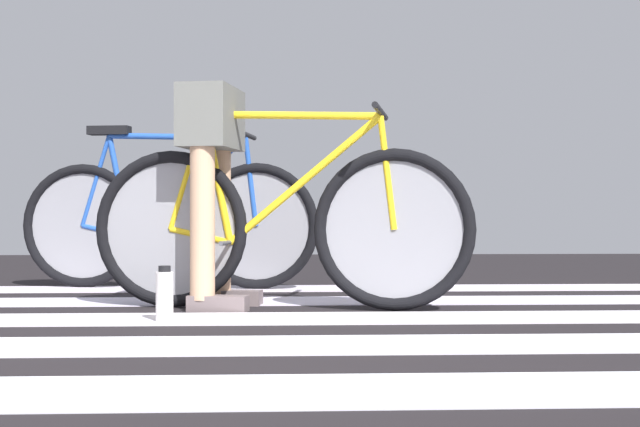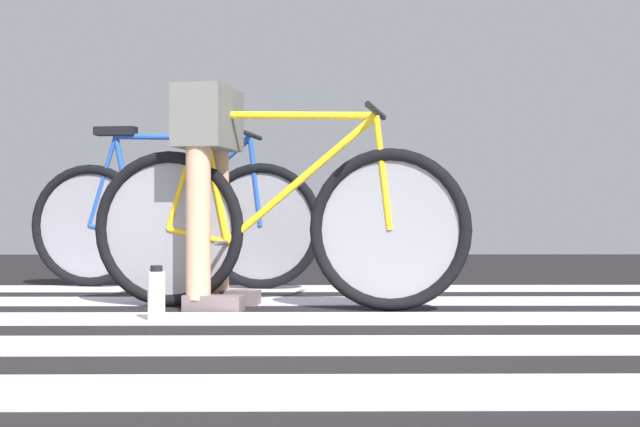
% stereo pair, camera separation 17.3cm
% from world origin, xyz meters
% --- Properties ---
extents(ground, '(18.00, 14.00, 0.02)m').
position_xyz_m(ground, '(0.00, 0.00, 0.01)').
color(ground, black).
extents(crosswalk_markings, '(5.41, 5.73, 0.00)m').
position_xyz_m(crosswalk_markings, '(-0.02, -0.09, 0.02)').
color(crosswalk_markings, silver).
rests_on(crosswalk_markings, ground).
extents(bicycle_1_of_2, '(1.71, 0.56, 0.93)m').
position_xyz_m(bicycle_1_of_2, '(0.36, 1.44, 0.41)').
color(bicycle_1_of_2, black).
rests_on(bicycle_1_of_2, ground).
extents(cyclist_1_of_2, '(0.38, 0.45, 1.00)m').
position_xyz_m(cyclist_1_of_2, '(0.06, 1.50, 0.67)').
color(cyclist_1_of_2, tan).
rests_on(cyclist_1_of_2, ground).
extents(bicycle_2_of_2, '(1.72, 0.54, 0.93)m').
position_xyz_m(bicycle_2_of_2, '(-0.27, 2.61, 0.41)').
color(bicycle_2_of_2, black).
rests_on(bicycle_2_of_2, ground).
extents(water_bottle, '(0.07, 0.07, 0.22)m').
position_xyz_m(water_bottle, '(-0.10, 0.97, 0.13)').
color(water_bottle, white).
rests_on(water_bottle, ground).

